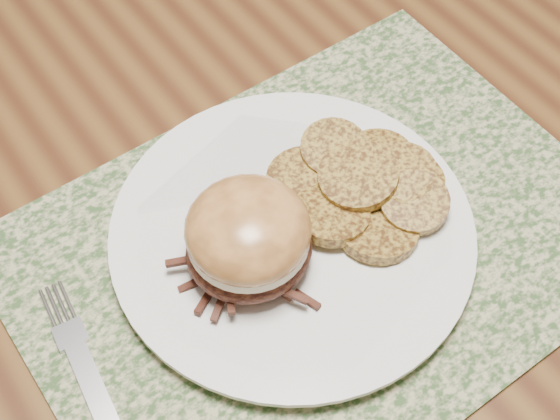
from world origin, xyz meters
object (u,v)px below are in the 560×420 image
object	(u,v)px
pork_sandwich	(248,238)
fork	(94,390)
dining_table	(258,320)
dinner_plate	(292,234)

from	to	relation	value
pork_sandwich	fork	bearing A→B (deg)	-162.12
dining_table	pork_sandwich	world-z (taller)	pork_sandwich
dinner_plate	pork_sandwich	size ratio (longest dim) A/B	2.42
fork	dining_table	bearing A→B (deg)	12.79
dining_table	dinner_plate	size ratio (longest dim) A/B	5.77
dining_table	pork_sandwich	size ratio (longest dim) A/B	13.99
dining_table	fork	distance (m)	0.17
dinner_plate	fork	xyz separation A→B (m)	(-0.18, -0.02, -0.01)
fork	dinner_plate	bearing A→B (deg)	13.40
dinner_plate	fork	size ratio (longest dim) A/B	1.41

